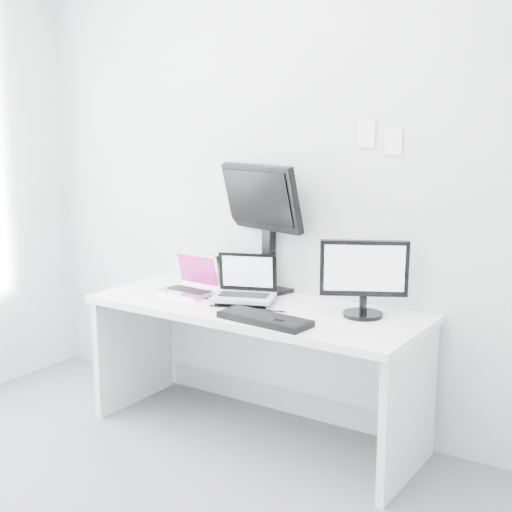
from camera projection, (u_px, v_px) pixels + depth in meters
name	position (u px, v px, depth m)	size (l,w,h in m)	color
back_wall	(290.00, 183.00, 3.87)	(3.60, 3.60, 0.00)	silver
desk	(255.00, 371.00, 3.77)	(1.80, 0.70, 0.73)	white
macbook	(187.00, 273.00, 3.92)	(0.31, 0.24, 0.24)	silver
speaker	(208.00, 272.00, 4.07)	(0.09, 0.09, 0.18)	black
dell_laptop	(243.00, 279.00, 3.71)	(0.32, 0.25, 0.27)	#ABAEB3
rear_monitor	(265.00, 227.00, 3.94)	(0.55, 0.20, 0.74)	black
samsung_monitor	(364.00, 277.00, 3.46)	(0.43, 0.20, 0.40)	black
keyboard	(265.00, 319.00, 3.39)	(0.47, 0.17, 0.03)	black
mouse	(278.00, 323.00, 3.32)	(0.12, 0.07, 0.04)	black
wall_note_0	(366.00, 134.00, 3.57)	(0.10, 0.00, 0.14)	white
wall_note_1	(393.00, 142.00, 3.50)	(0.09, 0.00, 0.13)	white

